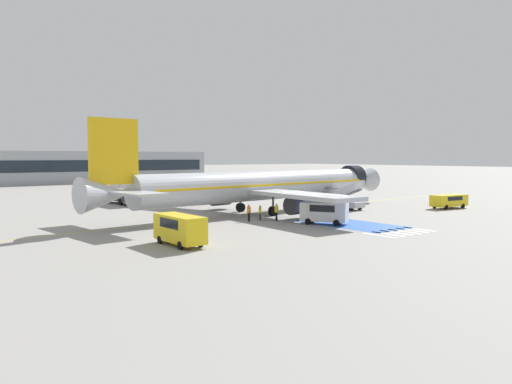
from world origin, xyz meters
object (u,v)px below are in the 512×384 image
Objects in this scene: boarding_stairs_forward at (345,202)px; service_van_1 at (449,200)px; service_van_2 at (324,211)px; fuel_tanker at (126,191)px; ground_crew_1 at (249,211)px; ground_crew_2 at (299,204)px; airliner at (262,186)px; ground_crew_3 at (277,211)px; service_van_0 at (180,227)px; terminal_building at (49,167)px; ground_crew_0 at (260,212)px.

boarding_stairs_forward is 14.16m from service_van_1.
fuel_tanker is at bearing 72.48° from service_van_2.
ground_crew_1 is (-29.00, 6.02, -0.05)m from service_van_1.
ground_crew_2 is at bearing -64.19° from fuel_tanker.
airliner reaches higher than ground_crew_3.
service_van_0 is at bearing 155.22° from service_van_2.
terminal_building reaches higher than ground_crew_3.
service_van_2 is at bearing -79.93° from fuel_tanker.
ground_crew_0 is at bearing 154.52° from ground_crew_1.
service_van_0 is 16.96m from ground_crew_3.
ground_crew_2 is 0.93× the size of ground_crew_3.
ground_crew_3 is (-2.08, 5.05, -0.25)m from service_van_2.
terminal_building reaches higher than ground_crew_1.
ground_crew_3 is at bearing 129.18° from ground_crew_1.
airliner is 12.03m from service_van_2.
ground_crew_2 is (9.91, 2.79, -0.06)m from ground_crew_1.
ground_crew_1 is at bearing 70.55° from ground_crew_3.
ground_crew_1 is 0.02× the size of terminal_building.
boarding_stairs_forward is at bearing -114.63° from service_van_1.
ground_crew_2 is 0.02× the size of terminal_building.
ground_crew_2 is at bearing 137.30° from ground_crew_0.
service_van_2 is (-12.52, -8.35, 0.39)m from boarding_stairs_forward.
boarding_stairs_forward is at bearing -66.30° from ground_crew_3.
fuel_tanker reaches higher than ground_crew_2.
boarding_stairs_forward is 15.05m from service_van_2.
boarding_stairs_forward is 0.50× the size of fuel_tanker.
terminal_building is (0.69, 96.72, 2.81)m from service_van_2.
fuel_tanker is at bearing -106.68° from service_van_0.
ground_crew_0 is at bearing 50.42° from ground_crew_3.
boarding_stairs_forward is 89.22m from terminal_building.
ground_crew_0 is 90.42m from terminal_building.
boarding_stairs_forward is at bearing 3.83° from service_van_2.
airliner reaches higher than service_van_2.
ground_crew_2 is (-7.28, 1.01, 0.06)m from boarding_stairs_forward.
boarding_stairs_forward is 17.28m from ground_crew_1.
airliner is 5.07m from ground_crew_2.
service_van_2 is at bearing 54.84° from ground_crew_0.
ground_crew_1 is (-4.66, 6.57, -0.27)m from service_van_2.
service_van_2 is 10.73m from ground_crew_2.
service_van_1 is at bearing 82.81° from ground_crew_2.
airliner reaches higher than ground_crew_1.
fuel_tanker is 2.15× the size of service_van_2.
fuel_tanker is at bearing 124.35° from boarding_stairs_forward.
ground_crew_0 is (-4.67, -5.33, -2.41)m from airliner.
service_van_2 is at bearing -11.75° from airliner.
service_van_0 is at bearing -32.77° from ground_crew_0.
service_van_1 is (42.03, 2.12, -0.30)m from service_van_0.
airliner reaches higher than service_van_1.
service_van_1 reaches higher than ground_crew_0.
boarding_stairs_forward is at bearing -161.28° from service_van_0.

